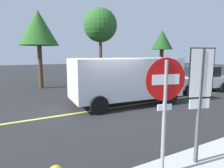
{
  "coord_description": "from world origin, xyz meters",
  "views": [
    {
      "loc": [
        -3.93,
        -7.49,
        2.4
      ],
      "look_at": [
        0.32,
        0.25,
        1.05
      ],
      "focal_mm": 31.58,
      "sensor_mm": 36.0,
      "label": 1
    }
  ],
  "objects_px": {
    "tree_right_verge": "(38,28)",
    "tree_left_verge": "(162,41)",
    "tree_centre_verge": "(100,26)",
    "speed_limit_sign": "(200,86)",
    "white_van": "(127,78)",
    "stop_sign": "(165,100)",
    "car_white_approaching": "(198,79)"
  },
  "relations": [
    {
      "from": "tree_right_verge",
      "to": "tree_left_verge",
      "type": "bearing_deg",
      "value": -2.05
    },
    {
      "from": "tree_centre_verge",
      "to": "tree_right_verge",
      "type": "bearing_deg",
      "value": -172.38
    },
    {
      "from": "speed_limit_sign",
      "to": "tree_centre_verge",
      "type": "bearing_deg",
      "value": 73.19
    },
    {
      "from": "speed_limit_sign",
      "to": "tree_right_verge",
      "type": "height_order",
      "value": "tree_right_verge"
    },
    {
      "from": "white_van",
      "to": "speed_limit_sign",
      "type": "bearing_deg",
      "value": -107.83
    },
    {
      "from": "stop_sign",
      "to": "white_van",
      "type": "relative_size",
      "value": 0.44
    },
    {
      "from": "car_white_approaching",
      "to": "tree_left_verge",
      "type": "xyz_separation_m",
      "value": [
        2.08,
        5.69,
        2.77
      ]
    },
    {
      "from": "stop_sign",
      "to": "tree_right_verge",
      "type": "relative_size",
      "value": 0.44
    },
    {
      "from": "speed_limit_sign",
      "to": "tree_left_verge",
      "type": "xyz_separation_m",
      "value": [
        9.61,
        11.53,
        1.82
      ]
    },
    {
      "from": "tree_right_verge",
      "to": "tree_centre_verge",
      "type": "bearing_deg",
      "value": 7.62
    },
    {
      "from": "tree_right_verge",
      "to": "stop_sign",
      "type": "bearing_deg",
      "value": -88.89
    },
    {
      "from": "speed_limit_sign",
      "to": "tree_left_verge",
      "type": "relative_size",
      "value": 0.55
    },
    {
      "from": "stop_sign",
      "to": "car_white_approaching",
      "type": "relative_size",
      "value": 0.56
    },
    {
      "from": "car_white_approaching",
      "to": "tree_centre_verge",
      "type": "xyz_separation_m",
      "value": [
        -3.73,
        6.73,
        3.89
      ]
    },
    {
      "from": "white_van",
      "to": "tree_right_verge",
      "type": "relative_size",
      "value": 1.0
    },
    {
      "from": "tree_left_verge",
      "to": "white_van",
      "type": "bearing_deg",
      "value": -141.66
    },
    {
      "from": "white_van",
      "to": "car_white_approaching",
      "type": "relative_size",
      "value": 1.27
    },
    {
      "from": "speed_limit_sign",
      "to": "tree_left_verge",
      "type": "bearing_deg",
      "value": 50.19
    },
    {
      "from": "white_van",
      "to": "tree_centre_verge",
      "type": "xyz_separation_m",
      "value": [
        2.1,
        7.31,
        3.43
      ]
    },
    {
      "from": "white_van",
      "to": "tree_right_verge",
      "type": "bearing_deg",
      "value": 113.23
    },
    {
      "from": "car_white_approaching",
      "to": "tree_right_verge",
      "type": "xyz_separation_m",
      "value": [
        -8.69,
        6.07,
        3.31
      ]
    },
    {
      "from": "white_van",
      "to": "tree_left_verge",
      "type": "xyz_separation_m",
      "value": [
        7.92,
        6.26,
        2.31
      ]
    },
    {
      "from": "white_van",
      "to": "car_white_approaching",
      "type": "xyz_separation_m",
      "value": [
        5.83,
        0.57,
        -0.46
      ]
    },
    {
      "from": "tree_right_verge",
      "to": "white_van",
      "type": "bearing_deg",
      "value": -66.77
    },
    {
      "from": "car_white_approaching",
      "to": "tree_centre_verge",
      "type": "height_order",
      "value": "tree_centre_verge"
    },
    {
      "from": "stop_sign",
      "to": "tree_centre_verge",
      "type": "distance_m",
      "value": 13.79
    },
    {
      "from": "speed_limit_sign",
      "to": "tree_right_verge",
      "type": "distance_m",
      "value": 12.2
    },
    {
      "from": "speed_limit_sign",
      "to": "car_white_approaching",
      "type": "height_order",
      "value": "speed_limit_sign"
    },
    {
      "from": "car_white_approaching",
      "to": "tree_centre_verge",
      "type": "bearing_deg",
      "value": 118.97
    },
    {
      "from": "speed_limit_sign",
      "to": "car_white_approaching",
      "type": "bearing_deg",
      "value": 37.84
    },
    {
      "from": "car_white_approaching",
      "to": "stop_sign",
      "type": "bearing_deg",
      "value": -145.37
    },
    {
      "from": "speed_limit_sign",
      "to": "white_van",
      "type": "xyz_separation_m",
      "value": [
        1.7,
        5.27,
        -0.5
      ]
    }
  ]
}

